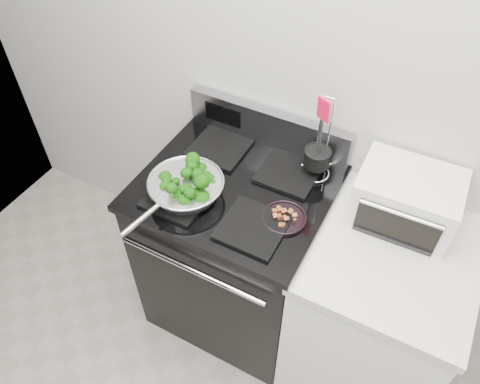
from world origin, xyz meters
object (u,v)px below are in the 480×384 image
Objects in this scene: skillet at (186,187)px; toaster_oven at (406,198)px; gas_range at (236,250)px; utensil_holder at (316,162)px; bacon_plate at (284,216)px.

skillet is 1.27× the size of toaster_oven.
utensil_holder reaches higher than gas_range.
toaster_oven is at bearing 32.50° from skillet.
toaster_oven is (0.80, 0.32, 0.03)m from skillet.
skillet is at bearing -134.84° from gas_range.
toaster_oven reaches higher than gas_range.
toaster_oven is (0.38, -0.04, 0.01)m from utensil_holder.
utensil_holder reaches higher than skillet.
skillet is (-0.15, -0.15, 0.51)m from gas_range.
utensil_holder is at bearing 51.72° from skillet.
gas_range is at bearing -116.44° from utensil_holder.
skillet is at bearing -169.83° from bacon_plate.
toaster_oven is (0.65, 0.17, 0.54)m from gas_range.
bacon_plate is 0.30m from utensil_holder.
skillet is 1.24× the size of utensil_holder.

